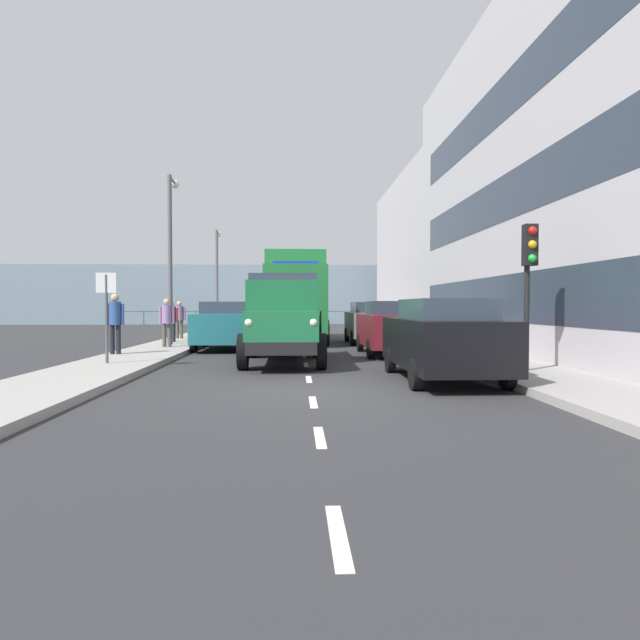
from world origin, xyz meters
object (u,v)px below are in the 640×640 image
Objects in this scene: pedestrian_near_railing at (179,317)px; street_sign at (106,302)px; lorry_cargo_green at (296,294)px; car_black_kerbside_near at (443,338)px; pedestrian_by_lamp at (167,319)px; truck_vintage_green at (283,321)px; car_teal_oppositeside_0 at (225,325)px; pedestrian_couple_b at (171,318)px; lamp_post_promenade at (171,244)px; car_maroon_kerbside_1 at (392,327)px; car_grey_kerbside_2 at (369,322)px; pedestrian_in_dark_coat at (115,318)px; lamp_post_far at (217,270)px; pedestrian_couple_a at (206,316)px; traffic_light_near at (529,265)px.

street_sign is at bearing 91.98° from pedestrian_near_railing.
street_sign is (4.70, 10.27, -0.39)m from lorry_cargo_green.
pedestrian_by_lamp is at bearing -45.93° from car_black_kerbside_near.
car_teal_oppositeside_0 is at bearing -66.35° from truck_vintage_green.
pedestrian_couple_b is at bearing -40.18° from car_teal_oppositeside_0.
pedestrian_near_railing is at bearing -83.00° from lamp_post_promenade.
car_teal_oppositeside_0 is 2.03m from pedestrian_by_lamp.
pedestrian_near_railing is at bearing -59.58° from car_teal_oppositeside_0.
pedestrian_by_lamp is at bearing 96.86° from pedestrian_near_railing.
street_sign is at bearing 89.51° from lamp_post_promenade.
lorry_cargo_green is 1.94× the size of car_maroon_kerbside_1.
pedestrian_by_lamp is at bearing 25.65° from car_grey_kerbside_2.
pedestrian_near_railing reaches higher than car_maroon_kerbside_1.
car_black_kerbside_near is 13.13m from pedestrian_couple_b.
pedestrian_in_dark_coat is (5.33, 7.66, -0.87)m from lorry_cargo_green.
car_black_kerbside_near is 1.05× the size of car_maroon_kerbside_1.
lamp_post_promenade is (7.74, 2.12, 3.00)m from car_grey_kerbside_2.
lamp_post_far is at bearing -92.37° from pedestrian_near_railing.
pedestrian_couple_a is at bearing -75.05° from car_teal_oppositeside_0.
pedestrian_in_dark_coat is 1.11× the size of pedestrian_couple_b.
car_grey_kerbside_2 is at bearing 158.37° from lorry_cargo_green.
traffic_light_near reaches higher than car_teal_oppositeside_0.
pedestrian_in_dark_coat is 0.79× the size of street_sign.
pedestrian_in_dark_coat reaches higher than pedestrian_by_lamp.
truck_vintage_green is at bearing -44.64° from car_black_kerbside_near.
pedestrian_by_lamp is 0.28× the size of lamp_post_far.
pedestrian_in_dark_coat reaches higher than pedestrian_near_railing.
pedestrian_by_lamp is at bearing 99.27° from pedestrian_couple_b.
car_teal_oppositeside_0 is at bearing 104.95° from pedestrian_couple_a.
car_maroon_kerbside_1 is at bearing -155.08° from street_sign.
truck_vintage_green is at bearing 125.95° from lamp_post_promenade.
pedestrian_by_lamp reaches higher than car_black_kerbside_near.
lamp_post_promenade is 2.78× the size of street_sign.
lamp_post_far reaches higher than pedestrian_near_railing.
pedestrian_couple_a is at bearing -92.39° from pedestrian_by_lamp.
pedestrian_in_dark_coat is 2.93m from pedestrian_by_lamp.
traffic_light_near is (-10.14, 12.37, 1.37)m from pedestrian_near_railing.
street_sign is at bearing 87.54° from pedestrian_by_lamp.
car_black_kerbside_near is at bearing 149.25° from pedestrian_in_dark_coat.
lamp_post_promenade reaches higher than pedestrian_near_railing.
car_black_kerbside_near is 9.81m from pedestrian_in_dark_coat.
pedestrian_couple_b is at bearing -52.53° from car_black_kerbside_near.
car_teal_oppositeside_0 is 3.76m from lamp_post_promenade.
lamp_post_far is at bearing -53.18° from car_grey_kerbside_2.
pedestrian_couple_b is at bearing -57.07° from truck_vintage_green.
lamp_post_promenade is (-0.69, -4.31, 2.69)m from pedestrian_in_dark_coat.
car_maroon_kerbside_1 is 8.63m from street_sign.
lorry_cargo_green is at bearing -21.63° from car_grey_kerbside_2.
car_maroon_kerbside_1 is at bearing 116.19° from lamp_post_far.
pedestrian_in_dark_coat reaches higher than car_maroon_kerbside_1.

